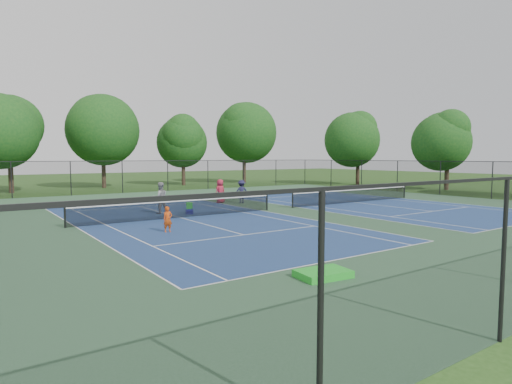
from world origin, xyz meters
TOP-DOWN VIEW (x-y plane):
  - ground at (0.00, 0.00)m, footprint 140.00×140.00m
  - court_pad at (0.00, 0.00)m, footprint 36.00×36.00m
  - tennis_court_left at (-7.00, 0.00)m, footprint 12.00×23.83m
  - tennis_court_right at (7.00, 0.00)m, footprint 12.00×23.83m
  - perimeter_fence at (0.00, 0.00)m, footprint 36.08×36.08m
  - tree_back_a at (-13.00, 24.00)m, footprint 6.80×6.80m
  - tree_back_b at (-4.00, 26.00)m, footprint 7.60×7.60m
  - tree_back_c at (5.00, 25.00)m, footprint 6.00×6.00m
  - tree_back_d at (13.00, 24.00)m, footprint 7.80×7.80m
  - tree_side_e at (23.00, 14.00)m, footprint 6.60×6.60m
  - tree_side_f at (24.00, 3.00)m, footprint 5.80×5.80m
  - child_player at (-9.39, -3.84)m, footprint 0.43×0.28m
  - instructor at (-7.25, 2.26)m, footprint 0.98×0.80m
  - bystander_b at (-0.09, 4.45)m, footprint 1.24×0.97m
  - bystander_c at (-1.33, 5.39)m, footprint 0.95×0.72m
  - ball_crate at (-5.88, 1.18)m, footprint 0.47×0.41m
  - ball_hopper at (-5.88, 1.18)m, footprint 0.41×0.37m
  - green_tarp at (-8.74, -13.10)m, footprint 1.57×1.14m

SIDE VIEW (x-z plane):
  - ground at x=0.00m, z-range 0.00..0.00m
  - court_pad at x=0.00m, z-range 0.00..0.01m
  - tennis_court_left at x=-7.00m, z-range -0.44..0.63m
  - tennis_court_right at x=7.00m, z-range -0.44..0.63m
  - green_tarp at x=-8.74m, z-range 0.01..0.21m
  - ball_crate at x=-5.88m, z-range 0.00..0.31m
  - ball_hopper at x=-5.88m, z-range 0.31..0.69m
  - child_player at x=-9.39m, z-range 0.00..1.17m
  - bystander_b at x=-0.09m, z-range 0.00..1.69m
  - bystander_c at x=-1.33m, z-range 0.00..1.74m
  - instructor at x=-7.25m, z-range 0.00..1.88m
  - perimeter_fence at x=0.00m, z-range 0.09..3.11m
  - tree_side_f at x=24.00m, z-range 1.19..9.31m
  - tree_back_c at x=5.00m, z-range 1.28..9.68m
  - tree_side_e at x=23.00m, z-range 1.37..10.25m
  - tree_back_a at x=-13.00m, z-range 1.46..10.61m
  - tree_back_b at x=-4.00m, z-range 1.58..11.61m
  - tree_back_d at x=13.00m, z-range 1.64..12.01m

